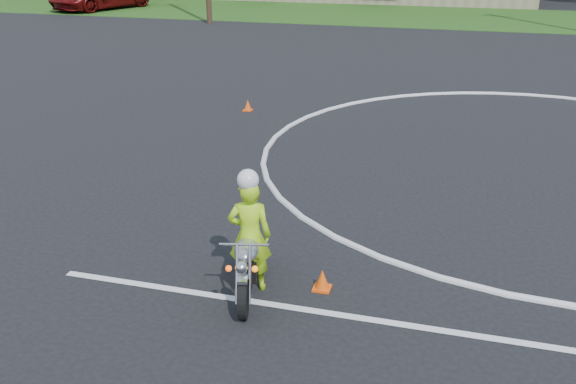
# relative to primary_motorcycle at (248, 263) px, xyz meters

# --- Properties ---
(ground) EXTENTS (120.00, 120.00, 0.00)m
(ground) POSITION_rel_primary_motorcycle_xyz_m (4.33, 3.78, -0.46)
(ground) COLOR black
(ground) RESTS_ON ground
(grass_strip) EXTENTS (120.00, 10.00, 0.02)m
(grass_strip) POSITION_rel_primary_motorcycle_xyz_m (4.33, 30.78, -0.45)
(grass_strip) COLOR #1E4714
(grass_strip) RESTS_ON ground
(primary_motorcycle) EXTENTS (0.67, 1.77, 0.94)m
(primary_motorcycle) POSITION_rel_primary_motorcycle_xyz_m (0.00, 0.00, 0.00)
(primary_motorcycle) COLOR black
(primary_motorcycle) RESTS_ON ground
(rider_primary_grp) EXTENTS (0.65, 0.51, 1.75)m
(rider_primary_grp) POSITION_rel_primary_motorcycle_xyz_m (-0.01, 0.13, 0.39)
(rider_primary_grp) COLOR #AEED18
(rider_primary_grp) RESTS_ON ground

